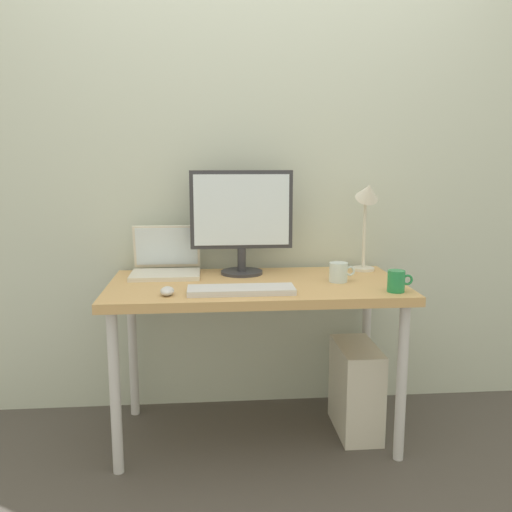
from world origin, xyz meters
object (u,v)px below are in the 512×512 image
object	(u,v)px
desk_lamp	(367,206)
coffee_mug	(397,281)
computer_tower	(356,389)
keyboard	(241,290)
laptop	(166,262)
mouse	(167,291)
glass_cup	(339,272)
desk	(256,298)
monitor	(241,217)

from	to	relation	value
desk_lamp	coffee_mug	xyz separation A→B (m)	(0.01, -0.41, -0.28)
desk_lamp	computer_tower	size ratio (longest dim) A/B	1.08
coffee_mug	computer_tower	world-z (taller)	coffee_mug
keyboard	coffee_mug	world-z (taller)	coffee_mug
computer_tower	laptop	bearing A→B (deg)	166.62
laptop	coffee_mug	xyz separation A→B (m)	(0.98, -0.43, -0.01)
mouse	glass_cup	world-z (taller)	glass_cup
mouse	computer_tower	bearing A→B (deg)	12.93
mouse	desk_lamp	bearing A→B (deg)	22.75
computer_tower	desk	bearing A→B (deg)	179.79
mouse	glass_cup	size ratio (longest dim) A/B	0.77
monitor	desk_lamp	size ratio (longest dim) A/B	1.08
desk	laptop	distance (m)	0.48
desk	computer_tower	xyz separation A→B (m)	(0.47, -0.00, -0.45)
laptop	coffee_mug	size ratio (longest dim) A/B	2.99
desk	laptop	xyz separation A→B (m)	(-0.41, 0.21, 0.13)
laptop	glass_cup	world-z (taller)	laptop
monitor	mouse	xyz separation A→B (m)	(-0.33, -0.39, -0.26)
coffee_mug	glass_cup	world-z (taller)	coffee_mug
mouse	laptop	bearing A→B (deg)	94.78
computer_tower	desk_lamp	bearing A→B (deg)	67.65
computer_tower	mouse	bearing A→B (deg)	-167.07
mouse	coffee_mug	bearing A→B (deg)	-1.51
desk_lamp	glass_cup	size ratio (longest dim) A/B	3.87
mouse	coffee_mug	xyz separation A→B (m)	(0.94, -0.02, 0.03)
mouse	computer_tower	world-z (taller)	mouse
desk_lamp	monitor	bearing A→B (deg)	-179.93
desk	laptop	size ratio (longest dim) A/B	4.07
desk	glass_cup	world-z (taller)	glass_cup
desk	desk_lamp	xyz separation A→B (m)	(0.55, 0.19, 0.39)
desk	mouse	world-z (taller)	mouse
desk_lamp	coffee_mug	distance (m)	0.50
laptop	mouse	distance (m)	0.41
keyboard	coffee_mug	size ratio (longest dim) A/B	4.11
glass_cup	desk_lamp	bearing A→B (deg)	49.10
keyboard	glass_cup	size ratio (longest dim) A/B	3.75
monitor	coffee_mug	world-z (taller)	monitor
monitor	coffee_mug	distance (m)	0.78
monitor	glass_cup	world-z (taller)	monitor
glass_cup	computer_tower	distance (m)	0.57
monitor	desk_lamp	bearing A→B (deg)	0.07
laptop	glass_cup	xyz separation A→B (m)	(0.78, -0.22, -0.01)
desk	glass_cup	xyz separation A→B (m)	(0.37, -0.02, 0.11)
monitor	keyboard	xyz separation A→B (m)	(-0.03, -0.38, -0.26)
monitor	desk_lamp	world-z (taller)	monitor
laptop	desk_lamp	world-z (taller)	desk_lamp
keyboard	glass_cup	bearing A→B (deg)	20.63
desk	keyboard	size ratio (longest dim) A/B	2.96
desk_lamp	coffee_mug	bearing A→B (deg)	-88.13
monitor	computer_tower	distance (m)	0.97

